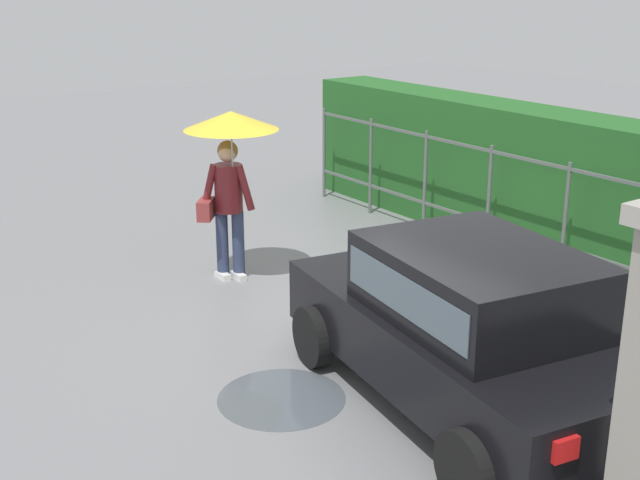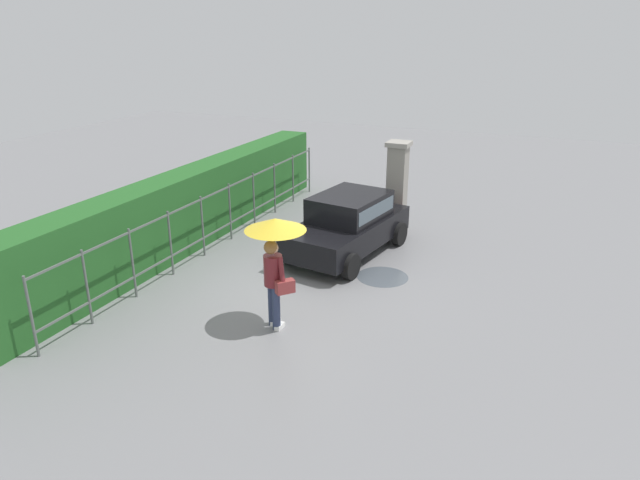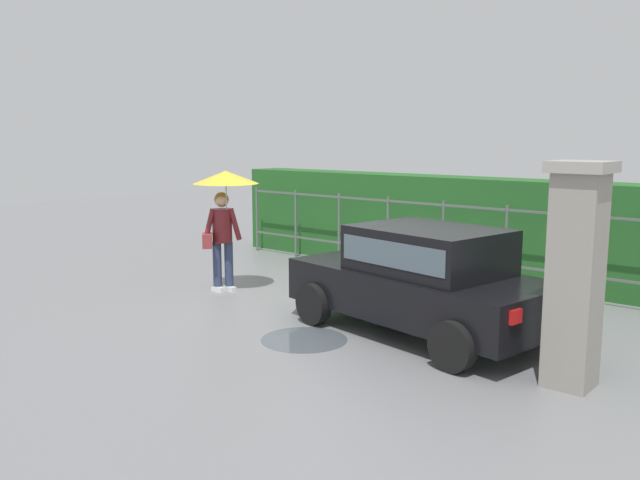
# 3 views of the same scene
# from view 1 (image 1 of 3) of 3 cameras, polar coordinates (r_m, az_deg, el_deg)

# --- Properties ---
(ground_plane) EXTENTS (40.00, 40.00, 0.00)m
(ground_plane) POSITION_cam_1_polar(r_m,az_deg,el_deg) (8.82, 3.36, -6.46)
(ground_plane) COLOR slate
(car) EXTENTS (3.93, 2.33, 1.48)m
(car) POSITION_cam_1_polar(r_m,az_deg,el_deg) (7.20, 10.20, -5.55)
(car) COLOR black
(car) RESTS_ON ground
(pedestrian) EXTENTS (1.12, 1.12, 2.10)m
(pedestrian) POSITION_cam_1_polar(r_m,az_deg,el_deg) (9.93, -6.24, 6.14)
(pedestrian) COLOR #2D3856
(pedestrian) RESTS_ON ground
(fence_section) EXTENTS (11.28, 0.05, 1.50)m
(fence_section) POSITION_cam_1_polar(r_m,az_deg,el_deg) (10.05, 19.25, 0.67)
(fence_section) COLOR #59605B
(fence_section) RESTS_ON ground
(puddle_near) EXTENTS (1.15, 1.15, 0.00)m
(puddle_near) POSITION_cam_1_polar(r_m,az_deg,el_deg) (7.57, -2.66, -10.80)
(puddle_near) COLOR #4C545B
(puddle_near) RESTS_ON ground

